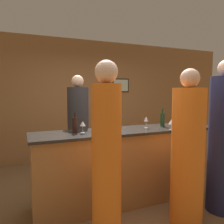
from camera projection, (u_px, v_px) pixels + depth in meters
ground_plane at (129, 199)px, 3.22m from camera, size 14.00×14.00×0.00m
back_wall at (85, 100)px, 5.22m from camera, size 8.00×0.08×2.80m
bar_counter at (129, 165)px, 3.17m from camera, size 2.74×0.63×1.05m
bartender at (78, 136)px, 3.58m from camera, size 0.34×0.34×1.85m
guest_0 at (107, 160)px, 2.19m from camera, size 0.30×0.30×1.89m
guest_1 at (188, 153)px, 2.60m from camera, size 0.39×0.39×1.85m
guest_2 at (223, 142)px, 2.85m from camera, size 0.36×0.36×1.99m
wine_bottle_0 at (75, 125)px, 2.89m from camera, size 0.08×0.08×0.26m
wine_bottle_1 at (162, 119)px, 3.43m from camera, size 0.07×0.07×0.28m
wine_bottle_2 at (94, 124)px, 2.91m from camera, size 0.08×0.08×0.28m
wine_glass_0 at (83, 124)px, 2.84m from camera, size 0.07×0.07×0.16m
wine_glass_1 at (146, 119)px, 3.23m from camera, size 0.06×0.06×0.17m
wine_glass_2 at (171, 122)px, 3.08m from camera, size 0.08×0.08×0.15m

